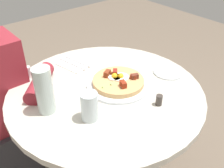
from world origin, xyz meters
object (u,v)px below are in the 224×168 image
object	(u,v)px
breakfast_pizza	(118,81)
knife	(73,64)
bread_plate	(168,72)
dining_table	(106,117)
fork	(77,61)
water_glass	(89,106)
pizza_plate	(118,84)
pepper_shaker	(159,100)
water_bottle	(44,91)
salt_shaker	(28,72)

from	to	relation	value
breakfast_pizza	knife	size ratio (longest dim) A/B	1.33
bread_plate	knife	bearing A→B (deg)	131.11
dining_table	fork	bearing A→B (deg)	81.82
knife	water_glass	bearing A→B (deg)	144.42
pizza_plate	pepper_shaker	world-z (taller)	pepper_shaker
water_glass	pepper_shaker	world-z (taller)	water_glass
knife	water_bottle	distance (m)	0.39
water_bottle	pepper_shaker	xyz separation A→B (m)	(0.38, -0.27, -0.08)
breakfast_pizza	water_glass	world-z (taller)	water_glass
dining_table	knife	bearing A→B (deg)	88.52
knife	dining_table	bearing A→B (deg)	166.58
knife	water_bottle	world-z (taller)	water_bottle
bread_plate	salt_shaker	size ratio (longest dim) A/B	2.55
breakfast_pizza	bread_plate	bearing A→B (deg)	-16.25
fork	knife	world-z (taller)	same
pepper_shaker	bread_plate	bearing A→B (deg)	31.03
fork	salt_shaker	distance (m)	0.27
dining_table	water_glass	xyz separation A→B (m)	(-0.17, -0.11, 0.23)
knife	water_glass	size ratio (longest dim) A/B	1.50
dining_table	bread_plate	xyz separation A→B (m)	(0.34, -0.09, 0.17)
breakfast_pizza	fork	xyz separation A→B (m)	(-0.03, 0.31, -0.02)
breakfast_pizza	salt_shaker	world-z (taller)	breakfast_pizza
breakfast_pizza	knife	xyz separation A→B (m)	(-0.06, 0.30, -0.02)
pizza_plate	pepper_shaker	distance (m)	0.22
pepper_shaker	pizza_plate	bearing A→B (deg)	99.77
knife	fork	bearing A→B (deg)	-90.00
fork	water_bottle	distance (m)	0.42
fork	water_glass	xyz separation A→B (m)	(-0.21, -0.41, 0.05)
pizza_plate	water_bottle	bearing A→B (deg)	171.66
knife	pepper_shaker	bearing A→B (deg)	178.70
knife	bread_plate	bearing A→B (deg)	-150.83
dining_table	pizza_plate	bearing A→B (deg)	-8.93
pizza_plate	knife	world-z (taller)	pizza_plate
breakfast_pizza	water_bottle	size ratio (longest dim) A/B	1.20
bread_plate	fork	distance (m)	0.48
dining_table	fork	world-z (taller)	fork
dining_table	fork	xyz separation A→B (m)	(0.04, 0.30, 0.17)
knife	water_bottle	size ratio (longest dim) A/B	0.90
dining_table	water_glass	world-z (taller)	water_glass
fork	knife	bearing A→B (deg)	90.00
bread_plate	salt_shaker	distance (m)	0.70
dining_table	salt_shaker	bearing A→B (deg)	124.48
dining_table	bread_plate	world-z (taller)	bread_plate
breakfast_pizza	water_bottle	bearing A→B (deg)	171.81
pizza_plate	breakfast_pizza	world-z (taller)	breakfast_pizza
dining_table	water_bottle	world-z (taller)	water_bottle
bread_plate	water_glass	bearing A→B (deg)	-177.44
fork	water_glass	distance (m)	0.46
fork	salt_shaker	xyz separation A→B (m)	(-0.27, 0.03, 0.02)
water_bottle	salt_shaker	size ratio (longest dim) A/B	3.37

